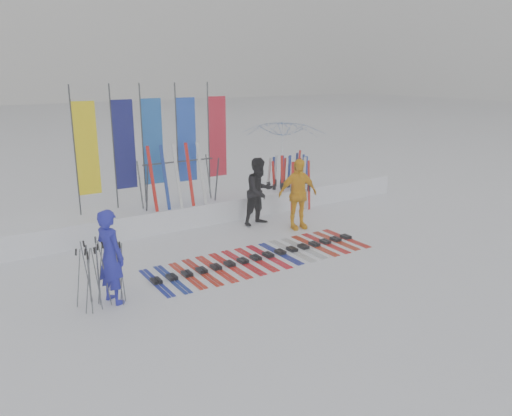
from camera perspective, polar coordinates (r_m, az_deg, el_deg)
ground at (r=10.65m, az=3.76°, el=-7.30°), size 120.00×120.00×0.00m
snow_bank at (r=14.30m, az=-7.16°, el=-0.11°), size 14.00×1.60×0.60m
person_blue at (r=9.38m, az=-16.29°, el=-5.34°), size 0.61×0.75×1.77m
person_black at (r=13.58m, az=0.39°, el=1.91°), size 1.00×0.84×1.86m
person_yellow at (r=13.26m, az=4.79°, el=1.60°), size 1.17×0.64×1.89m
tent_canopy at (r=17.18m, az=3.10°, el=5.94°), size 3.47×3.51×2.54m
ski_row at (r=11.36m, az=0.73°, el=-5.58°), size 5.24×1.70×0.07m
pole_cluster at (r=9.38m, az=-17.44°, el=-7.30°), size 0.83×0.72×1.24m
feather_flags at (r=13.73m, az=-11.46°, el=7.35°), size 4.37×0.30×3.20m
ski_rack at (r=13.46m, az=-8.77°, el=3.60°), size 2.04×0.80×1.23m
upright_skis at (r=15.56m, az=3.91°, el=3.06°), size 1.59×1.12×1.70m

